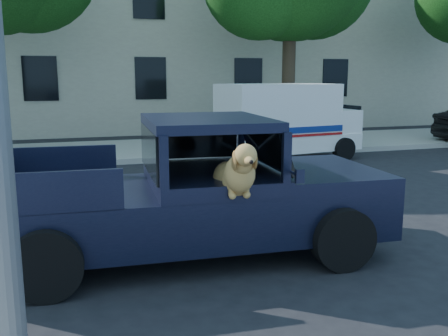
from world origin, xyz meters
name	(u,v)px	position (x,y,z in m)	size (l,w,h in m)	color
ground	(245,253)	(0.00, 0.00, 0.00)	(120.00, 120.00, 0.00)	black
far_sidewalk	(143,150)	(0.00, 9.20, 0.07)	(60.00, 4.00, 0.15)	gray
lane_stripes	(280,188)	(2.00, 3.40, 0.01)	(21.60, 0.14, 0.01)	silver
building_main	(183,25)	(3.00, 16.50, 4.50)	(26.00, 6.00, 9.00)	beige
pickup_truck	(183,210)	(-0.80, 0.16, 0.61)	(5.13, 2.70, 1.80)	black
mail_truck	(285,127)	(3.61, 6.71, 0.91)	(4.02, 2.39, 2.09)	silver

